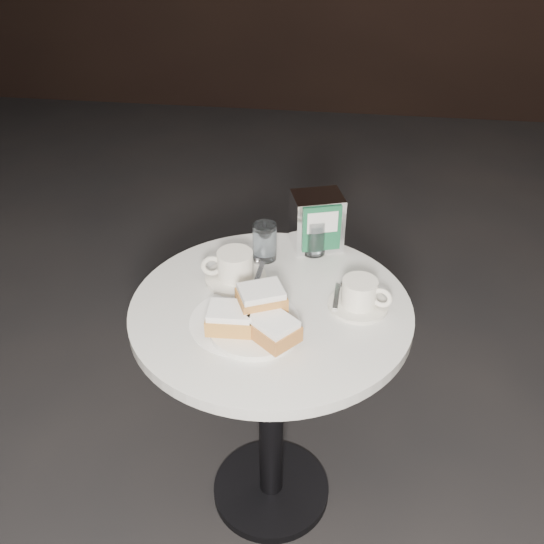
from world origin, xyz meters
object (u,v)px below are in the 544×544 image
Objects in this scene: cafe_table at (271,364)px; coffee_cup_left at (235,268)px; coffee_cup_right at (360,296)px; beignet_plate at (255,320)px; water_glass_right at (314,236)px; water_glass_left at (265,242)px; napkin_dispenser at (317,221)px.

cafe_table is 0.27m from coffee_cup_left.
beignet_plate is at bearing -134.16° from coffee_cup_right.
water_glass_right is (-0.13, 0.23, 0.02)m from coffee_cup_right.
water_glass_left is at bearing 94.23° from beignet_plate.
coffee_cup_left is at bearing -140.13° from water_glass_right.
beignet_plate is at bearing -80.48° from coffee_cup_left.
cafe_table is 2.86× the size of beignet_plate.
beignet_plate is 1.36× the size of coffee_cup_left.
water_glass_right is at bearing 71.60° from cafe_table.
beignet_plate reaches higher than cafe_table.
water_glass_right is at bearing 26.68° from coffee_cup_left.
napkin_dispenser is (-0.13, 0.27, 0.05)m from coffee_cup_right.
water_glass_left is (-0.26, 0.19, 0.02)m from coffee_cup_right.
coffee_cup_right is at bearing 5.97° from cafe_table.
water_glass_right reaches higher than coffee_cup_right.
coffee_cup_right is 0.27m from water_glass_right.
coffee_cup_right is at bearing -83.21° from napkin_dispenser.
water_glass_left is at bearing 48.08° from coffee_cup_left.
beignet_plate is 0.22m from coffee_cup_left.
water_glass_right is 0.05m from napkin_dispenser.
napkin_dispenser reaches higher than beignet_plate.
coffee_cup_left is 1.04× the size of coffee_cup_right.
water_glass_left is at bearing -165.18° from napkin_dispenser.
water_glass_right is at bearing -113.01° from napkin_dispenser.
napkin_dispenser is at bearing 131.67° from coffee_cup_right.
water_glass_right is at bearing 20.17° from water_glass_left.
coffee_cup_left is 1.82× the size of water_glass_right.
cafe_table is 7.03× the size of water_glass_right.
coffee_cup_right reaches higher than cafe_table.
coffee_cup_left reaches higher than coffee_cup_right.
coffee_cup_left is 0.33m from coffee_cup_right.
coffee_cup_left is 0.28m from napkin_dispenser.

